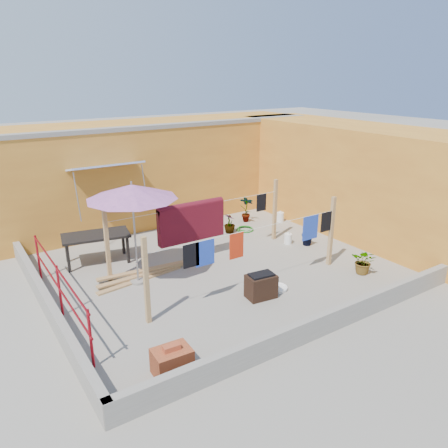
{
  "coord_description": "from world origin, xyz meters",
  "views": [
    {
      "loc": [
        -5.39,
        -8.49,
        4.65
      ],
      "look_at": [
        0.4,
        0.3,
        1.01
      ],
      "focal_mm": 35.0,
      "sensor_mm": 36.0,
      "label": 1
    }
  ],
  "objects_px": {
    "outdoor_table": "(96,237)",
    "water_jug_b": "(288,239)",
    "brazier": "(261,286)",
    "plant_back_a": "(169,225)",
    "white_basin": "(278,288)",
    "patio_umbrella": "(132,192)",
    "green_hose": "(245,229)",
    "brick_stack": "(172,361)",
    "water_jug_a": "(280,217)"
  },
  "relations": [
    {
      "from": "brazier",
      "to": "plant_back_a",
      "type": "xyz_separation_m",
      "value": [
        0.03,
        4.53,
        0.09
      ]
    },
    {
      "from": "plant_back_a",
      "to": "water_jug_a",
      "type": "bearing_deg",
      "value": -12.15
    },
    {
      "from": "water_jug_b",
      "to": "brick_stack",
      "type": "bearing_deg",
      "value": -148.43
    },
    {
      "from": "patio_umbrella",
      "to": "outdoor_table",
      "type": "xyz_separation_m",
      "value": [
        -0.41,
        1.65,
        -1.48
      ]
    },
    {
      "from": "brick_stack",
      "to": "green_hose",
      "type": "xyz_separation_m",
      "value": [
        5.05,
        4.93,
        -0.19
      ]
    },
    {
      "from": "brazier",
      "to": "plant_back_a",
      "type": "bearing_deg",
      "value": 89.61
    },
    {
      "from": "patio_umbrella",
      "to": "water_jug_b",
      "type": "height_order",
      "value": "patio_umbrella"
    },
    {
      "from": "brazier",
      "to": "water_jug_b",
      "type": "distance_m",
      "value": 3.35
    },
    {
      "from": "plant_back_a",
      "to": "white_basin",
      "type": "bearing_deg",
      "value": -83.34
    },
    {
      "from": "patio_umbrella",
      "to": "brazier",
      "type": "distance_m",
      "value": 3.48
    },
    {
      "from": "brazier",
      "to": "green_hose",
      "type": "relative_size",
      "value": 1.24
    },
    {
      "from": "water_jug_a",
      "to": "plant_back_a",
      "type": "height_order",
      "value": "plant_back_a"
    },
    {
      "from": "outdoor_table",
      "to": "water_jug_b",
      "type": "relative_size",
      "value": 5.19
    },
    {
      "from": "brick_stack",
      "to": "white_basin",
      "type": "xyz_separation_m",
      "value": [
        3.34,
        1.31,
        -0.19
      ]
    },
    {
      "from": "patio_umbrella",
      "to": "water_jug_b",
      "type": "relative_size",
      "value": 7.63
    },
    {
      "from": "brick_stack",
      "to": "plant_back_a",
      "type": "relative_size",
      "value": 0.88
    },
    {
      "from": "brick_stack",
      "to": "brazier",
      "type": "height_order",
      "value": "brazier"
    },
    {
      "from": "green_hose",
      "to": "plant_back_a",
      "type": "relative_size",
      "value": 0.75
    },
    {
      "from": "brick_stack",
      "to": "water_jug_a",
      "type": "relative_size",
      "value": 1.76
    },
    {
      "from": "brick_stack",
      "to": "patio_umbrella",
      "type": "bearing_deg",
      "value": 76.27
    },
    {
      "from": "patio_umbrella",
      "to": "brazier",
      "type": "relative_size",
      "value": 3.89
    },
    {
      "from": "green_hose",
      "to": "plant_back_a",
      "type": "bearing_deg",
      "value": 159.34
    },
    {
      "from": "brazier",
      "to": "outdoor_table",
      "type": "bearing_deg",
      "value": 122.01
    },
    {
      "from": "brazier",
      "to": "water_jug_b",
      "type": "bearing_deg",
      "value": 38.59
    },
    {
      "from": "outdoor_table",
      "to": "brick_stack",
      "type": "height_order",
      "value": "outdoor_table"
    },
    {
      "from": "outdoor_table",
      "to": "plant_back_a",
      "type": "xyz_separation_m",
      "value": [
        2.41,
        0.73,
        -0.34
      ]
    },
    {
      "from": "patio_umbrella",
      "to": "brick_stack",
      "type": "distance_m",
      "value": 4.0
    },
    {
      "from": "patio_umbrella",
      "to": "plant_back_a",
      "type": "height_order",
      "value": "patio_umbrella"
    },
    {
      "from": "patio_umbrella",
      "to": "green_hose",
      "type": "distance_m",
      "value": 4.98
    },
    {
      "from": "outdoor_table",
      "to": "water_jug_b",
      "type": "bearing_deg",
      "value": -18.93
    },
    {
      "from": "patio_umbrella",
      "to": "water_jug_a",
      "type": "bearing_deg",
      "value": 15.55
    },
    {
      "from": "white_basin",
      "to": "patio_umbrella",
      "type": "bearing_deg",
      "value": 140.45
    },
    {
      "from": "water_jug_a",
      "to": "green_hose",
      "type": "xyz_separation_m",
      "value": [
        -1.47,
        -0.04,
        -0.12
      ]
    },
    {
      "from": "water_jug_a",
      "to": "water_jug_b",
      "type": "height_order",
      "value": "water_jug_a"
    },
    {
      "from": "patio_umbrella",
      "to": "outdoor_table",
      "type": "distance_m",
      "value": 2.25
    },
    {
      "from": "patio_umbrella",
      "to": "outdoor_table",
      "type": "height_order",
      "value": "patio_umbrella"
    },
    {
      "from": "white_basin",
      "to": "water_jug_b",
      "type": "height_order",
      "value": "water_jug_b"
    },
    {
      "from": "water_jug_b",
      "to": "brazier",
      "type": "bearing_deg",
      "value": -141.41
    },
    {
      "from": "green_hose",
      "to": "plant_back_a",
      "type": "xyz_separation_m",
      "value": [
        -2.23,
        0.84,
        0.33
      ]
    },
    {
      "from": "brazier",
      "to": "green_hose",
      "type": "bearing_deg",
      "value": 58.55
    },
    {
      "from": "brick_stack",
      "to": "green_hose",
      "type": "distance_m",
      "value": 7.06
    },
    {
      "from": "outdoor_table",
      "to": "green_hose",
      "type": "xyz_separation_m",
      "value": [
        4.63,
        -0.11,
        -0.67
      ]
    },
    {
      "from": "white_basin",
      "to": "water_jug_a",
      "type": "distance_m",
      "value": 4.85
    },
    {
      "from": "white_basin",
      "to": "green_hose",
      "type": "bearing_deg",
      "value": 64.74
    },
    {
      "from": "white_basin",
      "to": "water_jug_b",
      "type": "distance_m",
      "value": 2.89
    },
    {
      "from": "white_basin",
      "to": "water_jug_a",
      "type": "xyz_separation_m",
      "value": [
        3.18,
        3.66,
        0.12
      ]
    },
    {
      "from": "water_jug_b",
      "to": "patio_umbrella",
      "type": "bearing_deg",
      "value": 179.2
    },
    {
      "from": "brazier",
      "to": "plant_back_a",
      "type": "distance_m",
      "value": 4.53
    },
    {
      "from": "outdoor_table",
      "to": "water_jug_a",
      "type": "bearing_deg",
      "value": -0.61
    },
    {
      "from": "water_jug_a",
      "to": "plant_back_a",
      "type": "bearing_deg",
      "value": 167.85
    }
  ]
}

